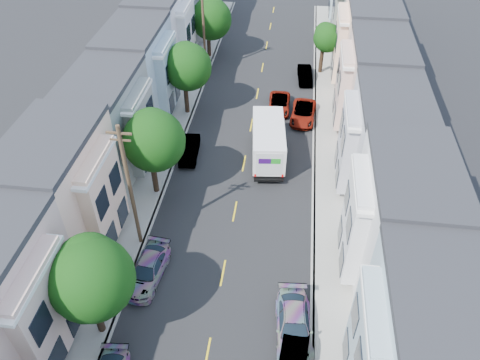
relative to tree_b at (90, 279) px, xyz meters
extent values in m
plane|color=black|center=(6.30, 5.21, -5.06)|extent=(160.00, 160.00, 0.00)
cube|color=black|center=(6.30, 20.21, -5.05)|extent=(12.00, 70.00, 0.02)
cube|color=gray|center=(0.25, 20.21, -4.98)|extent=(0.30, 70.00, 0.15)
cube|color=gray|center=(12.35, 20.21, -4.98)|extent=(0.30, 70.00, 0.15)
cube|color=gray|center=(-1.05, 20.21, -4.98)|extent=(2.60, 70.00, 0.15)
cube|color=gray|center=(13.65, 20.21, -4.98)|extent=(2.60, 70.00, 0.15)
cube|color=gold|center=(6.30, 20.21, -5.06)|extent=(0.12, 70.00, 0.01)
cube|color=#B9B7BF|center=(-4.85, 20.21, -5.06)|extent=(5.00, 70.00, 8.50)
cube|color=#B9B7BF|center=(17.45, 20.21, -5.06)|extent=(5.00, 70.00, 8.50)
cylinder|color=black|center=(-0.30, 0.00, -3.34)|extent=(0.44, 0.44, 3.43)
sphere|color=#10390A|center=(0.00, 0.00, 0.02)|extent=(4.70, 4.70, 4.70)
cylinder|color=black|center=(-0.30, 12.70, -3.33)|extent=(0.44, 0.44, 3.46)
sphere|color=#10390A|center=(0.00, 12.70, 0.05)|extent=(4.70, 4.70, 4.70)
cylinder|color=black|center=(-0.30, 24.62, -3.32)|extent=(0.44, 0.44, 3.49)
sphere|color=#10390A|center=(0.00, 24.62, 0.00)|extent=(4.49, 4.49, 4.49)
cylinder|color=black|center=(-0.30, 37.19, -3.56)|extent=(0.44, 0.44, 3.00)
sphere|color=#10390A|center=(0.00, 37.19, -0.41)|extent=(4.70, 4.70, 4.70)
cylinder|color=black|center=(12.90, 34.77, -3.51)|extent=(0.44, 0.44, 3.10)
sphere|color=#10390A|center=(13.20, 34.77, -0.88)|extent=(3.10, 3.10, 3.10)
cylinder|color=#42301E|center=(0.00, 7.21, -0.06)|extent=(0.26, 0.26, 10.00)
cube|color=#42301E|center=(0.00, 7.21, 4.54)|extent=(1.60, 0.12, 0.12)
cylinder|color=#42301E|center=(0.00, 33.21, -0.06)|extent=(0.26, 0.26, 10.00)
cube|color=silver|center=(8.27, 17.19, -3.00)|extent=(2.65, 4.75, 2.60)
cube|color=silver|center=(8.27, 20.67, -3.10)|extent=(2.65, 2.21, 2.39)
cube|color=black|center=(8.27, 18.18, -4.43)|extent=(2.44, 6.83, 0.27)
cube|color=#2D0A51|center=(7.89, 14.81, -2.68)|extent=(0.99, 0.04, 0.49)
cube|color=#198C1E|center=(8.77, 14.81, -2.68)|extent=(0.77, 0.04, 0.49)
cylinder|color=black|center=(7.08, 15.88, -4.56)|extent=(0.31, 0.99, 0.99)
cylinder|color=black|center=(9.47, 15.88, -4.56)|extent=(0.31, 0.99, 0.99)
cylinder|color=black|center=(7.08, 20.34, -4.56)|extent=(0.31, 0.99, 0.99)
cylinder|color=black|center=(9.47, 20.34, -4.56)|extent=(0.31, 0.99, 0.99)
imported|color=black|center=(8.76, 26.35, -4.42)|extent=(2.15, 4.58, 1.27)
imported|color=#AEB4C8|center=(1.40, 4.27, -4.35)|extent=(2.44, 4.88, 1.41)
imported|color=#4F1512|center=(1.40, 17.69, -4.37)|extent=(1.79, 4.24, 1.38)
imported|color=silver|center=(11.20, 1.26, -4.30)|extent=(2.57, 5.25, 1.52)
imported|color=black|center=(11.20, 24.90, -4.37)|extent=(2.61, 5.07, 1.37)
imported|color=#091A3C|center=(11.20, 32.74, -4.38)|extent=(1.79, 4.17, 1.35)
camera|label=1|loc=(9.96, -14.42, 20.41)|focal=35.00mm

